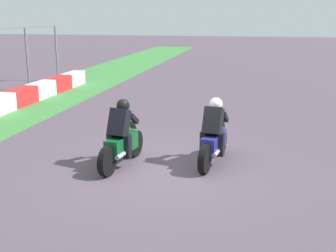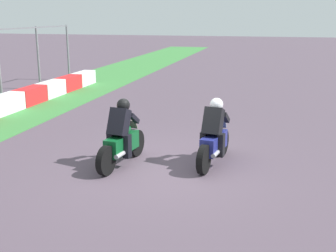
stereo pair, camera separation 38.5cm
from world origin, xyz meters
name	(u,v)px [view 1 (the left image)]	position (x,y,z in m)	size (l,w,h in m)	color
ground_plane	(163,167)	(0.00, 0.00, 0.00)	(120.00, 120.00, 0.00)	#534451
rider_lane_a	(214,137)	(0.49, -1.07, 0.62)	(2.04, 0.60, 1.51)	black
rider_lane_b	(122,139)	(-0.08, 0.92, 0.62)	(2.04, 0.59, 1.51)	black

